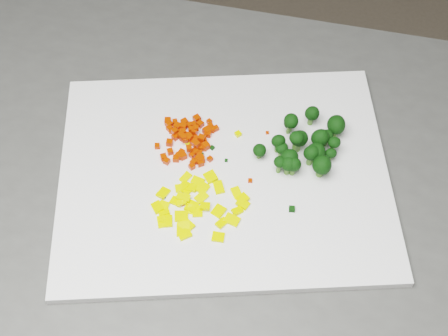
{
  "coord_description": "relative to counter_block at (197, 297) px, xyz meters",
  "views": [
    {
      "loc": [
        0.1,
        -0.22,
        1.65
      ],
      "look_at": [
        0.15,
        0.26,
        0.92
      ],
      "focal_mm": 50.0,
      "sensor_mm": 36.0,
      "label": 1
    }
  ],
  "objects": [
    {
      "name": "carrot_cube_10",
      "position": [
        0.04,
        0.07,
        0.47
      ],
      "size": [
        0.01,
        0.01,
        0.01
      ],
      "primitive_type": "cube",
      "rotation": [
        0.0,
        0.0,
        0.59
      ],
      "color": "red",
      "rests_on": "carrot_pile"
    },
    {
      "name": "carrot_cube_14",
      "position": [
        0.05,
        0.07,
        0.47
      ],
      "size": [
        0.01,
        0.01,
        0.01
      ],
      "primitive_type": "cube",
      "rotation": [
        0.0,
        0.0,
        2.01
      ],
      "color": "red",
      "rests_on": "carrot_pile"
    },
    {
      "name": "broccoli_floret_19",
      "position": [
        0.21,
        0.01,
        0.48
      ],
      "size": [
        0.02,
        0.02,
        0.03
      ],
      "primitive_type": null,
      "color": "black",
      "rests_on": "broccoli_pile"
    },
    {
      "name": "carrot_cube_47",
      "position": [
        0.01,
        0.01,
        0.47
      ],
      "size": [
        0.01,
        0.01,
        0.01
      ],
      "primitive_type": "cube",
      "rotation": [
        0.0,
        0.0,
        2.45
      ],
      "color": "red",
      "rests_on": "carrot_pile"
    },
    {
      "name": "stray_bit_10",
      "position": [
        0.01,
        0.05,
        0.47
      ],
      "size": [
        0.01,
        0.01,
        0.01
      ],
      "primitive_type": "cube",
      "rotation": [
        0.0,
        0.0,
        2.53
      ],
      "color": "#FFEC0D",
      "rests_on": "cutting_board"
    },
    {
      "name": "carrot_cube_6",
      "position": [
        0.01,
        0.06,
        0.47
      ],
      "size": [
        0.01,
        0.01,
        0.01
      ],
      "primitive_type": "cube",
      "rotation": [
        0.0,
        0.0,
        0.13
      ],
      "color": "red",
      "rests_on": "carrot_pile"
    },
    {
      "name": "pepper_chunk_4",
      "position": [
        -0.0,
        -0.08,
        0.46
      ],
      "size": [
        0.02,
        0.02,
        0.01
      ],
      "primitive_type": "cube",
      "rotation": [
        -0.12,
        0.08,
        2.24
      ],
      "color": "#FFEC0D",
      "rests_on": "pepper_pile"
    },
    {
      "name": "pepper_chunk_31",
      "position": [
        -0.01,
        -0.03,
        0.46
      ],
      "size": [
        0.01,
        0.01,
        0.01
      ],
      "primitive_type": "cube",
      "rotation": [
        0.07,
        0.04,
        0.08
      ],
      "color": "#FFEC0D",
      "rests_on": "pepper_pile"
    },
    {
      "name": "carrot_cube_27",
      "position": [
        -0.01,
        0.09,
        0.47
      ],
      "size": [
        0.01,
        0.01,
        0.01
      ],
      "primitive_type": "cube",
      "rotation": [
        0.0,
        0.0,
        0.11
      ],
      "color": "red",
      "rests_on": "carrot_pile"
    },
    {
      "name": "pepper_chunk_5",
      "position": [
        0.0,
        -0.03,
        0.46
      ],
      "size": [
        0.02,
        0.02,
        0.01
      ],
      "primitive_type": "cube",
      "rotation": [
        0.01,
        0.11,
        2.85
      ],
      "color": "#FFEC0D",
      "rests_on": "pepper_pile"
    },
    {
      "name": "carrot_cube_8",
      "position": [
        -0.01,
        0.08,
        0.47
      ],
      "size": [
        0.01,
        0.01,
        0.01
      ],
      "primitive_type": "cube",
      "rotation": [
        0.0,
        0.0,
        1.14
      ],
      "color": "red",
      "rests_on": "carrot_pile"
    },
    {
      "name": "carrot_cube_15",
      "position": [
        0.03,
        0.05,
        0.47
      ],
      "size": [
        0.01,
        0.01,
        0.01
      ],
      "primitive_type": "cube",
      "rotation": [
        0.0,
        0.0,
        2.71
      ],
      "color": "red",
      "rests_on": "carrot_pile"
    },
    {
      "name": "pepper_chunk_25",
      "position": [
        0.01,
        -0.06,
        0.46
      ],
      "size": [
        0.02,
        0.02,
        0.01
      ],
      "primitive_type": "cube",
      "rotation": [
        0.09,
        -0.03,
        1.5
      ],
      "color": "#FFEC0D",
      "rests_on": "pepper_pile"
    },
    {
      "name": "carrot_cube_35",
      "position": [
        -0.02,
        0.09,
        0.47
      ],
      "size": [
        0.01,
        0.01,
        0.01
      ],
      "primitive_type": "cube",
      "rotation": [
        0.0,
        0.0,
        1.45
      ],
      "color": "red",
      "rests_on": "carrot_pile"
    },
    {
      "name": "carrot_cube_50",
      "position": [
        0.03,
        0.04,
        0.47
      ],
      "size": [
        0.01,
        0.01,
        0.01
      ],
      "primitive_type": "cube",
      "rotation": [
        0.0,
        0.0,
        1.47
      ],
      "color": "red",
      "rests_on": "carrot_pile"
    },
    {
      "name": "carrot_cube_69",
      "position": [
        0.02,
        0.04,
        0.48
      ],
      "size": [
        0.01,
        0.01,
        0.01
      ],
      "primitive_type": "cube",
      "rotation": [
        0.0,
        0.0,
        0.63
      ],
      "color": "red",
      "rests_on": "carrot_pile"
    },
    {
      "name": "pepper_chunk_21",
      "position": [
        0.0,
        -0.06,
        0.46
      ],
      "size": [
        0.02,
        0.02,
        0.0
      ],
      "primitive_type": "cube",
      "rotation": [
        0.02,
        0.01,
        2.59
      ],
      "color": "#FFEC0D",
      "rests_on": "pepper_pile"
    },
    {
      "name": "stray_bit_11",
      "position": [
        0.04,
        0.04,
        0.46
      ],
      "size": [
        0.01,
        0.01,
        0.0
      ],
      "primitive_type": "cube",
      "rotation": [
        0.0,
        0.0,
        2.33
      ],
      "color": "black",
      "rests_on": "cutting_board"
    },
    {
      "name": "stray_bit_4",
      "position": [
        0.12,
        0.06,
        0.46
      ],
      "size": [
        0.0,
        0.0,
        0.0
      ],
      "primitive_type": "cube",
      "rotation": [
        0.0,
        0.0,
        1.5
      ],
      "color": "red",
      "rests_on": "cutting_board"
    },
    {
      "name": "pepper_chunk_3",
      "position": [
        0.04,
        -0.11,
        0.46
      ],
      "size": [
        0.02,
        0.02,
        0.0
      ],
      "primitive_type": "cube",
      "rotation": [
        0.01,
        0.05,
        1.32
      ],
      "color": "#FFEC0D",
      "rests_on": "pepper_pile"
    },
    {
      "name": "pepper_pile",
      "position": [
        0.02,
        -0.05,
        0.47
      ],
      "size": [
        0.12,
        0.12,
        0.02
      ],
      "primitive_type": null,
      "color": "#FFEC0D",
      "rests_on": "cutting_board"
    },
    {
      "name": "carrot_cube_49",
      "position": [
        0.01,
        0.03,
        0.48
      ],
      "size": [
        0.01,
        0.01,
        0.01
      ],
      "primitive_type": "cube",
      "rotation": [
        0.0,
        0.0,
        0.13
      ],
      "color": "red",
      "rests_on": "carrot_pile"
    },
    {
      "name": "carrot_cube_28",
      "position": [
        0.02,
        0.05,
        0.47
      ],
      "size": [
        0.01,
        0.01,
        0.01
      ],
      "primitive_type": "cube",
      "rotation": [
        0.0,
        0.0,
        1.1
      ],
      "color": "red",
      "rests_on": "carrot_pile"
    },
    {
      "name": "broccoli_floret_3",
      "position": [
        0.19,
        0.07,
        0.48
      ],
      "size": [
        0.03,
        0.03,
        0.03
      ],
      "primitive_type": null,
      "color": "black",
      "rests_on": "broccoli_pile"
    },
    {
      "name": "pepper_chunk_34",
      "position": [
        -0.01,
        -0.09,
        0.46
      ],
      "size": [
        0.02,
        0.02,
        0.01
      ],
      "primitive_type": "cube",
      "rotation": [
        0.04,
        0.02,
        1.51
      ],
      "color": "#FFEC0D",
      "rests_on": "pepper_pile"
    },
    {
      "name": "pepper_chunk_33",
      "position": [
        -0.04,
        -0.08,
        0.46
      ],
      "size": [
        0.01,
        0.02,
        0.01
      ],
      "primitive_type": "cube",
      "rotation": [
        -0.07,
        -0.05,
        1.66
      ],
      "color": "#FFEC0D",
      "rests_on": "pepper_pile"
    },
    {
      "name": "carrot_cube_54",
      "position": [
        0.01,
        0.05,
        0.47
      ],
      "size": [
        0.01,
        0.01,
        0.01
      ],
      "primitive_type": "cube",
      "rotation": [
        0.0,
        0.0,
        0.93
      ],
      "color": "red",
      "rests_on": "carrot_pile"
    },
    {
      "name": "carrot_cube_11",
      "position": [
        0.02,
        0.06,
        0.47
      ],
      "size": [
        0.01,
        0.01,
        0.01
      ],
      "primitive_type": "cube",
      "rotation": [
        0.0,
        0.0,
        1.17
      ],
      "color": "red",
      "rests_on": "carrot_pile"
    },
    {
      "name": "stray_bit_0",
      "position": [
        -0.0,
        0.07,
        0.47
      ],
      "size": [
        0.01,
        0.01,
        0.01
      ],
      "primitive_type": "cube",
      "rotation": [
        0.0,
        0.0,
        2.16
      ],
      "color": "red",
      "rests_on": "cutting_board"
    },
    {
      "name": "broccoli_pile",
      "position": [
        0.16,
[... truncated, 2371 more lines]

